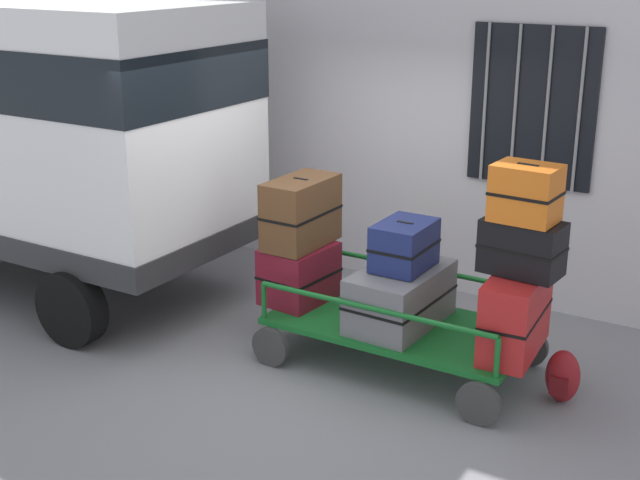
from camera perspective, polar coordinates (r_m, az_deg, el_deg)
ground_plane at (r=7.68m, az=-0.66°, el=-7.57°), size 40.00×40.00×0.00m
building_wall at (r=8.89m, az=7.06°, el=12.73°), size 12.00×0.37×5.00m
van at (r=9.31m, az=-18.53°, el=7.79°), size 4.50×2.11×2.94m
luggage_cart at (r=7.38m, az=5.29°, el=-5.91°), size 2.23×1.20×0.40m
cart_railing at (r=7.25m, az=5.37°, el=-3.44°), size 2.12×1.07×0.34m
suitcase_left_bottom at (r=7.70m, az=-1.38°, el=-2.21°), size 0.55×0.69×0.52m
suitcase_left_middle at (r=7.55m, az=-1.26°, el=1.85°), size 0.42×0.75×0.60m
suitcase_midleft_bottom at (r=7.26m, az=5.33°, el=-3.74°), size 0.62×1.02×0.49m
suitcase_midleft_middle at (r=7.14m, az=5.59°, el=-0.34°), size 0.41×0.57×0.40m
suitcase_center_bottom at (r=6.87m, az=12.79°, el=-4.77°), size 0.44×0.88×0.65m
suitcase_center_middle at (r=6.71m, az=13.21°, el=-0.47°), size 0.63×0.40×0.42m
suitcase_center_top at (r=6.58m, az=13.45°, el=3.04°), size 0.50×0.39×0.44m
backpack at (r=7.10m, az=15.73°, el=-8.68°), size 0.27×0.22×0.44m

